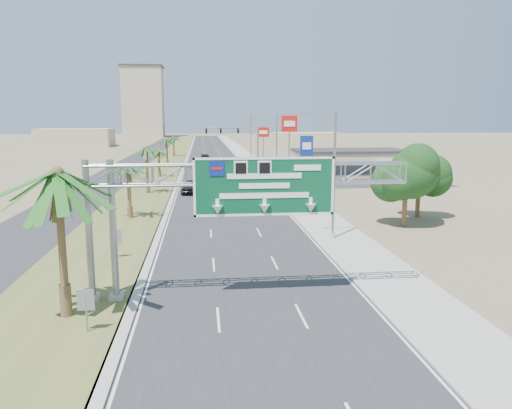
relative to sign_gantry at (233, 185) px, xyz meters
The scene contains 31 objects.
ground 11.68m from the sign_gantry, 83.89° to the right, with size 600.00×600.00×0.00m, color #8C7A59.
road 100.26m from the sign_gantry, 89.39° to the left, with size 12.00×300.00×0.02m, color #28282B.
sidewalk_right 100.71m from the sign_gantry, 84.54° to the left, with size 4.00×300.00×0.10m, color #9E9B93.
median_grass 100.65m from the sign_gantry, 95.10° to the left, with size 7.00×300.00×0.12m, color #53602A.
opposing_road 101.51m from the sign_gantry, 99.05° to the left, with size 8.00×300.00×0.02m, color #28282B.
sign_gantry is the anchor object (origin of this frame).
palm_near 8.41m from the sign_gantry, 166.68° to the right, with size 5.70×5.70×8.35m.
palm_row_b 23.66m from the sign_gantry, 110.92° to the left, with size 3.99×3.99×5.95m.
palm_row_c 39.00m from the sign_gantry, 102.50° to the left, with size 3.99×3.99×6.75m.
palm_row_d 56.73m from the sign_gantry, 98.56° to the left, with size 3.99×3.99×5.45m.
palm_row_e 75.55m from the sign_gantry, 96.41° to the left, with size 3.99×3.99×6.15m.
palm_row_f 100.44m from the sign_gantry, 94.82° to the left, with size 3.99×3.99×5.75m.
streetlight_near 14.75m from the sign_gantry, 55.30° to the left, with size 3.27×0.44×10.00m.
streetlight_mid 42.92m from the sign_gantry, 78.76° to the left, with size 3.27×0.44×10.00m.
streetlight_far 78.53m from the sign_gantry, 83.89° to the left, with size 3.27×0.44×10.00m.
signal_mast 62.37m from the sign_gantry, 84.26° to the left, with size 10.28×0.71×8.00m.
store_building 60.77m from the sign_gantry, 67.64° to the left, with size 18.00×10.00×4.00m, color tan.
oak_near 22.77m from the sign_gantry, 45.02° to the left, with size 4.50×4.50×6.80m.
oak_far 27.77m from the sign_gantry, 46.48° to the left, with size 3.50×3.50×5.60m.
median_signback_a 9.06m from the sign_gantry, 149.77° to the right, with size 0.75×0.08×2.08m.
median_signback_b 11.90m from the sign_gantry, 132.65° to the left, with size 0.75×0.08×2.08m.
tower_distant 242.33m from the sign_gantry, 97.34° to the left, with size 20.00×16.00×35.00m, color tan.
building_distant_left 156.40m from the sign_gantry, 106.32° to the left, with size 24.00×14.00×6.00m, color tan.
building_distant_right 133.78m from the sign_gantry, 76.57° to the left, with size 20.00×12.00×5.00m, color tan.
car_left_lane 38.36m from the sign_gantry, 94.67° to the left, with size 2.01×5.01×1.71m, color black.
car_mid_lane 45.51m from the sign_gantry, 86.75° to the left, with size 1.39×3.99×1.31m, color maroon.
car_right_lane 61.87m from the sign_gantry, 86.79° to the left, with size 2.27×4.93×1.37m, color gray.
car_far 84.34m from the sign_gantry, 90.56° to the left, with size 2.15×5.30×1.54m, color black.
pole_sign_red_near 50.12m from the sign_gantry, 76.77° to the left, with size 2.42×0.55×10.02m.
pole_sign_blue 50.24m from the sign_gantry, 73.80° to the left, with size 2.02×0.64×7.06m.
pole_sign_red_far 69.81m from the sign_gantry, 81.71° to the left, with size 2.21×0.84×7.93m.
Camera 1 is at (-2.63, -15.42, 9.42)m, focal length 35.00 mm.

